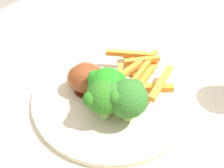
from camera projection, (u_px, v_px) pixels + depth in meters
dining_table at (124, 127)px, 0.54m from camera, size 1.12×0.85×0.75m
dinner_plate at (112, 95)px, 0.45m from camera, size 0.27×0.27×0.01m
broccoli_floret_front at (127, 98)px, 0.38m from camera, size 0.06×0.06×0.07m
broccoli_floret_middle at (103, 97)px, 0.38m from camera, size 0.06×0.06×0.07m
broccoli_floret_back at (107, 86)px, 0.40m from camera, size 0.06×0.07×0.07m
carrot_fries_pile at (140, 74)px, 0.45m from camera, size 0.14×0.14×0.04m
chicken_drumstick_near at (89, 79)px, 0.44m from camera, size 0.08×0.11×0.05m
chicken_drumstick_far at (92, 79)px, 0.44m from camera, size 0.06×0.12×0.04m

